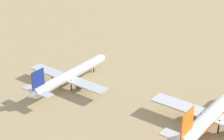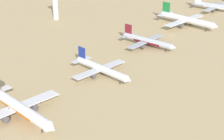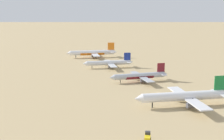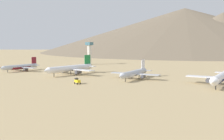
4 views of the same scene
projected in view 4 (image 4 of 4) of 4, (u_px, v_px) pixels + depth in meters
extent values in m
plane|color=tan|center=(45.00, 73.00, 251.84)|extent=(1800.00, 1800.00, 0.00)
cylinder|color=#B2B7C1|center=(21.00, 67.00, 268.17)|extent=(38.16, 5.53, 4.01)
cone|color=#B2B7C1|center=(2.00, 68.00, 250.81)|extent=(3.53, 4.07, 3.93)
cone|color=#B2B7C1|center=(37.00, 65.00, 285.36)|extent=(3.10, 3.73, 3.61)
cube|color=maroon|center=(34.00, 61.00, 281.70)|extent=(5.82, 0.60, 7.39)
cube|color=#A4A8B2|center=(35.00, 65.00, 282.66)|extent=(3.88, 12.80, 0.38)
cube|color=#A4A8B2|center=(22.00, 67.00, 269.57)|extent=(6.71, 36.10, 0.48)
cylinder|color=#4C4C54|center=(26.00, 69.00, 265.62)|extent=(4.53, 2.60, 2.43)
cylinder|color=#4C4C54|center=(17.00, 68.00, 272.40)|extent=(4.53, 2.60, 2.43)
cylinder|color=black|center=(8.00, 70.00, 256.30)|extent=(0.46, 0.46, 4.04)
cylinder|color=black|center=(25.00, 69.00, 269.16)|extent=(0.46, 0.46, 4.04)
cylinder|color=black|center=(21.00, 69.00, 272.10)|extent=(0.46, 0.46, 4.04)
cylinder|color=maroon|center=(21.00, 67.00, 268.20)|extent=(21.06, 4.85, 4.02)
cylinder|color=white|center=(71.00, 68.00, 239.35)|extent=(48.03, 7.73, 5.05)
cone|color=white|center=(46.00, 71.00, 218.95)|extent=(4.52, 5.18, 4.95)
cone|color=white|center=(91.00, 66.00, 259.55)|extent=(3.97, 4.75, 4.54)
cube|color=#197A38|center=(87.00, 60.00, 255.21)|extent=(7.32, 0.87, 9.30)
cube|color=silver|center=(88.00, 66.00, 256.37)|extent=(5.14, 16.16, 0.48)
cube|color=silver|center=(72.00, 69.00, 241.00)|extent=(9.17, 45.47, 0.60)
cylinder|color=#4C4C54|center=(78.00, 72.00, 235.47)|extent=(5.74, 3.36, 3.06)
cylinder|color=#4C4C54|center=(65.00, 71.00, 245.24)|extent=(5.74, 3.36, 3.06)
cylinder|color=black|center=(54.00, 74.00, 225.42)|extent=(0.58, 0.58, 5.07)
cylinder|color=black|center=(76.00, 72.00, 240.14)|extent=(0.58, 0.58, 5.07)
cylinder|color=black|center=(71.00, 71.00, 244.38)|extent=(0.58, 0.58, 5.07)
cylinder|color=#B2B7C1|center=(134.00, 73.00, 210.49)|extent=(40.80, 9.15, 4.28)
cone|color=#B2B7C1|center=(121.00, 76.00, 191.06)|extent=(4.09, 4.60, 4.20)
cone|color=#B2B7C1|center=(145.00, 70.00, 229.71)|extent=(3.60, 4.21, 3.85)
cube|color=white|center=(143.00, 65.00, 225.64)|extent=(6.20, 1.14, 7.89)
cube|color=#A4A8B2|center=(143.00, 70.00, 226.70)|extent=(5.21, 13.86, 0.41)
cube|color=#A4A8B2|center=(135.00, 74.00, 212.05)|extent=(10.22, 38.72, 0.51)
cylinder|color=#4C4C54|center=(143.00, 77.00, 208.26)|extent=(5.01, 3.15, 2.59)
cylinder|color=#4C4C54|center=(126.00, 76.00, 214.56)|extent=(5.01, 3.15, 2.59)
cylinder|color=black|center=(125.00, 79.00, 197.18)|extent=(0.50, 0.50, 4.31)
cylinder|color=black|center=(139.00, 76.00, 211.86)|extent=(0.50, 0.50, 4.31)
cylinder|color=black|center=(132.00, 76.00, 214.59)|extent=(0.50, 0.50, 4.31)
cylinder|color=white|center=(134.00, 73.00, 210.52)|extent=(22.67, 6.96, 4.29)
cylinder|color=white|center=(222.00, 77.00, 180.57)|extent=(48.70, 8.59, 5.11)
cone|color=white|center=(213.00, 82.00, 158.00)|extent=(4.66, 5.31, 5.01)
cube|color=silver|center=(222.00, 78.00, 182.38)|extent=(10.01, 46.13, 0.61)
cylinder|color=#4C4C54|center=(209.00, 80.00, 185.75)|extent=(5.86, 3.50, 3.10)
cylinder|color=black|center=(216.00, 85.00, 165.12)|extent=(0.59, 0.59, 5.14)
cylinder|color=black|center=(217.00, 81.00, 185.53)|extent=(0.59, 0.59, 5.14)
cylinder|color=#141E51|center=(222.00, 77.00, 180.60)|extent=(26.95, 7.03, 5.12)
cube|color=yellow|center=(77.00, 81.00, 187.81)|extent=(4.15, 5.69, 1.70)
cube|color=#333338|center=(76.00, 79.00, 189.10)|extent=(2.61, 2.47, 1.10)
cylinder|color=black|center=(75.00, 83.00, 189.00)|extent=(0.75, 1.15, 1.10)
cylinder|color=black|center=(78.00, 83.00, 190.22)|extent=(0.75, 1.15, 1.10)
cylinder|color=black|center=(77.00, 84.00, 185.67)|extent=(0.75, 1.15, 1.10)
cylinder|color=black|center=(80.00, 83.00, 186.89)|extent=(0.75, 1.15, 1.10)
cylinder|color=beige|center=(89.00, 55.00, 347.09)|extent=(4.80, 4.80, 23.80)
cube|color=#3F6B7A|center=(89.00, 44.00, 345.72)|extent=(7.20, 7.20, 3.60)
cone|color=#70604C|center=(184.00, 30.00, 781.68)|extent=(778.87, 778.87, 119.62)
cone|color=#70604C|center=(222.00, 33.00, 675.52)|extent=(366.81, 366.81, 96.91)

